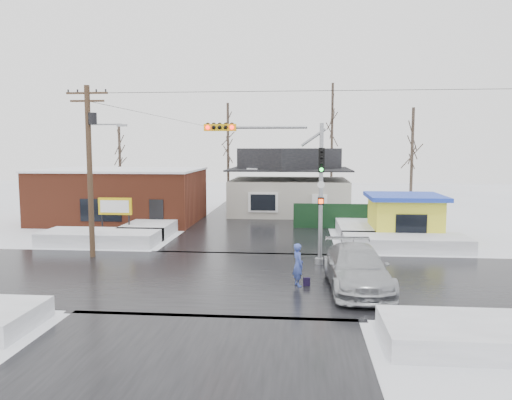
# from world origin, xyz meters

# --- Properties ---
(ground) EXTENTS (120.00, 120.00, 0.00)m
(ground) POSITION_xyz_m (0.00, 0.00, 0.00)
(ground) COLOR white
(ground) RESTS_ON ground
(road_ns) EXTENTS (10.00, 120.00, 0.02)m
(road_ns) POSITION_xyz_m (0.00, 0.00, 0.01)
(road_ns) COLOR black
(road_ns) RESTS_ON ground
(road_ew) EXTENTS (120.00, 10.00, 0.02)m
(road_ew) POSITION_xyz_m (0.00, 0.00, 0.01)
(road_ew) COLOR black
(road_ew) RESTS_ON ground
(snowbank_nw) EXTENTS (7.00, 3.00, 0.80)m
(snowbank_nw) POSITION_xyz_m (-9.00, 7.00, 0.40)
(snowbank_nw) COLOR white
(snowbank_nw) RESTS_ON ground
(snowbank_ne) EXTENTS (7.00, 3.00, 0.80)m
(snowbank_ne) POSITION_xyz_m (9.00, 7.00, 0.40)
(snowbank_ne) COLOR white
(snowbank_ne) RESTS_ON ground
(snowbank_se) EXTENTS (7.00, 3.00, 0.70)m
(snowbank_se) POSITION_xyz_m (9.00, -7.00, 0.35)
(snowbank_se) COLOR white
(snowbank_se) RESTS_ON ground
(snowbank_nside_w) EXTENTS (3.00, 8.00, 0.80)m
(snowbank_nside_w) POSITION_xyz_m (-7.00, 12.00, 0.40)
(snowbank_nside_w) COLOR white
(snowbank_nside_w) RESTS_ON ground
(snowbank_nside_e) EXTENTS (3.00, 8.00, 0.80)m
(snowbank_nside_e) POSITION_xyz_m (7.00, 12.00, 0.40)
(snowbank_nside_e) COLOR white
(snowbank_nside_e) RESTS_ON ground
(traffic_signal) EXTENTS (6.05, 0.68, 7.00)m
(traffic_signal) POSITION_xyz_m (2.43, 2.97, 4.54)
(traffic_signal) COLOR gray
(traffic_signal) RESTS_ON ground
(utility_pole) EXTENTS (3.15, 0.44, 9.00)m
(utility_pole) POSITION_xyz_m (-7.93, 3.50, 5.11)
(utility_pole) COLOR #382619
(utility_pole) RESTS_ON ground
(brick_building) EXTENTS (12.20, 8.20, 4.12)m
(brick_building) POSITION_xyz_m (-11.00, 15.99, 2.08)
(brick_building) COLOR brown
(brick_building) RESTS_ON ground
(marquee_sign) EXTENTS (2.20, 0.21, 2.55)m
(marquee_sign) POSITION_xyz_m (-9.00, 9.49, 1.92)
(marquee_sign) COLOR black
(marquee_sign) RESTS_ON ground
(house) EXTENTS (10.40, 8.40, 5.76)m
(house) POSITION_xyz_m (2.00, 22.00, 2.62)
(house) COLOR #B6B1A4
(house) RESTS_ON ground
(kiosk) EXTENTS (4.60, 4.60, 2.88)m
(kiosk) POSITION_xyz_m (9.50, 9.99, 1.46)
(kiosk) COLOR yellow
(kiosk) RESTS_ON ground
(fence) EXTENTS (8.00, 0.12, 1.80)m
(fence) POSITION_xyz_m (6.50, 14.00, 0.90)
(fence) COLOR black
(fence) RESTS_ON ground
(tree_far_left) EXTENTS (3.00, 3.00, 10.00)m
(tree_far_left) POSITION_xyz_m (-4.00, 26.00, 7.95)
(tree_far_left) COLOR #332821
(tree_far_left) RESTS_ON ground
(tree_far_mid) EXTENTS (3.00, 3.00, 12.00)m
(tree_far_mid) POSITION_xyz_m (6.00, 28.00, 9.54)
(tree_far_mid) COLOR #332821
(tree_far_mid) RESTS_ON ground
(tree_far_right) EXTENTS (3.00, 3.00, 9.00)m
(tree_far_right) POSITION_xyz_m (12.00, 20.00, 7.16)
(tree_far_right) COLOR #332821
(tree_far_right) RESTS_ON ground
(tree_far_west) EXTENTS (3.00, 3.00, 8.00)m
(tree_far_west) POSITION_xyz_m (-14.00, 24.00, 6.36)
(tree_far_west) COLOR #332821
(tree_far_west) RESTS_ON ground
(pedestrian) EXTENTS (0.66, 0.78, 1.81)m
(pedestrian) POSITION_xyz_m (2.93, -1.11, 0.91)
(pedestrian) COLOR #3C50AA
(pedestrian) RESTS_ON ground
(car) EXTENTS (2.71, 6.03, 1.72)m
(car) POSITION_xyz_m (5.34, -1.29, 0.86)
(car) COLOR #AAADB1
(car) RESTS_ON ground
(shopping_bag) EXTENTS (0.30, 0.19, 0.35)m
(shopping_bag) POSITION_xyz_m (3.30, -1.07, 0.17)
(shopping_bag) COLOR black
(shopping_bag) RESTS_ON ground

